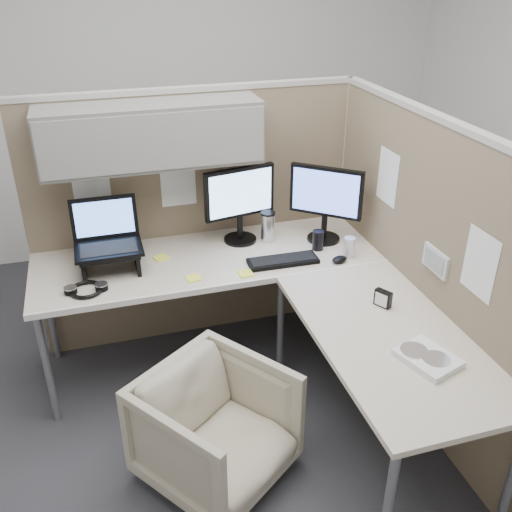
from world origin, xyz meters
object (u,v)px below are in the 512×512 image
object	(u,v)px
desk	(267,293)
office_chair	(216,424)
keyboard	(283,261)
monitor_left	(240,199)

from	to	relation	value
desk	office_chair	xyz separation A→B (m)	(-0.41, -0.49, -0.37)
office_chair	keyboard	world-z (taller)	keyboard
monitor_left	keyboard	world-z (taller)	monitor_left
desk	monitor_left	size ratio (longest dim) A/B	4.29
monitor_left	keyboard	xyz separation A→B (m)	(0.16, -0.35, -0.26)
keyboard	office_chair	bearing A→B (deg)	-127.42
desk	monitor_left	world-z (taller)	monitor_left
office_chair	keyboard	size ratio (longest dim) A/B	1.59
monitor_left	keyboard	distance (m)	0.46
office_chair	keyboard	distance (m)	1.00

